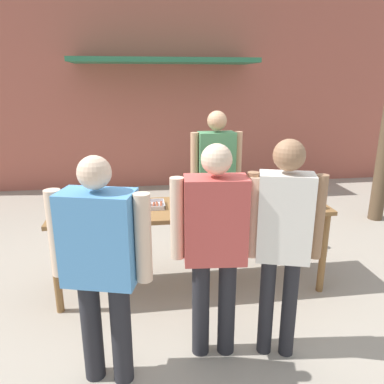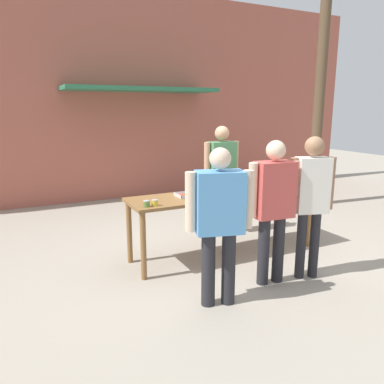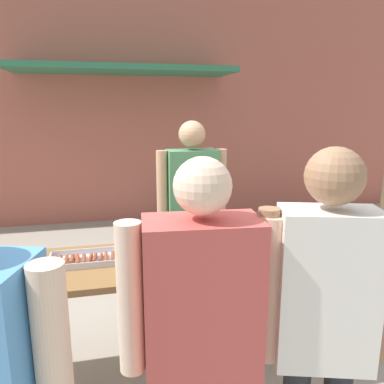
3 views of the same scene
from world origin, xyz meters
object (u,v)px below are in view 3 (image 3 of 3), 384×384
object	(u,v)px
beer_cup	(344,248)
person_customer_waiting_in_line	(202,328)
food_tray_sausages	(82,260)
food_tray_buns	(198,249)
person_server_behind_table	(192,202)
person_customer_with_cup	(323,314)

from	to	relation	value
beer_cup	person_customer_waiting_in_line	xyz separation A→B (m)	(-1.18, -0.78, 0.06)
food_tray_sausages	person_customer_waiting_in_line	bearing A→B (deg)	-63.91
beer_cup	person_customer_waiting_in_line	world-z (taller)	person_customer_waiting_in_line
food_tray_buns	person_server_behind_table	bearing A→B (deg)	80.24
food_tray_sausages	person_customer_with_cup	distance (m)	1.52
person_customer_waiting_in_line	person_customer_with_cup	bearing A→B (deg)	176.16
person_server_behind_table	food_tray_buns	bearing A→B (deg)	-100.15
person_customer_with_cup	food_tray_sausages	bearing A→B (deg)	-31.35
food_tray_buns	person_customer_with_cup	size ratio (longest dim) A/B	0.23
food_tray_buns	beer_cup	size ratio (longest dim) A/B	4.01
food_tray_buns	person_customer_with_cup	bearing A→B (deg)	-78.02
food_tray_sausages	food_tray_buns	world-z (taller)	food_tray_buns
person_customer_waiting_in_line	person_server_behind_table	bearing A→B (deg)	-96.75
food_tray_sausages	beer_cup	size ratio (longest dim) A/B	4.34
person_server_behind_table	person_customer_waiting_in_line	distance (m)	1.84
person_server_behind_table	person_customer_with_cup	xyz separation A→B (m)	(0.11, -1.88, -0.01)
person_server_behind_table	person_customer_waiting_in_line	bearing A→B (deg)	-102.16
beer_cup	person_customer_with_cup	xyz separation A→B (m)	(-0.69, -0.86, 0.10)
person_customer_with_cup	person_customer_waiting_in_line	size ratio (longest dim) A/B	1.02
food_tray_buns	person_customer_with_cup	xyz separation A→B (m)	(0.24, -1.13, 0.13)
person_customer_with_cup	person_customer_waiting_in_line	distance (m)	0.49
food_tray_sausages	person_server_behind_table	world-z (taller)	person_server_behind_table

